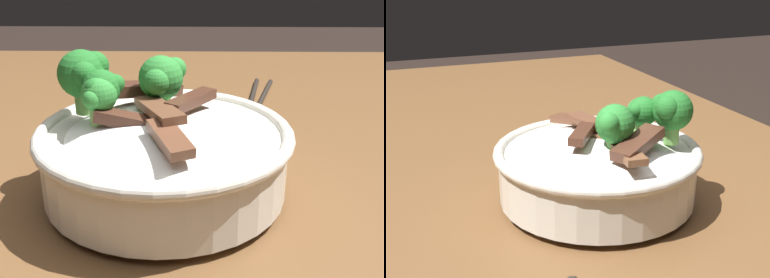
{
  "view_description": "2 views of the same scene",
  "coord_description": "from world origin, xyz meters",
  "views": [
    {
      "loc": [
        0.29,
        -0.08,
        1.03
      ],
      "look_at": [
        -0.16,
        -0.09,
        0.84
      ],
      "focal_mm": 47.65,
      "sensor_mm": 36.0,
      "label": 1
    },
    {
      "loc": [
        -0.64,
        0.11,
        1.06
      ],
      "look_at": [
        -0.15,
        -0.09,
        0.87
      ],
      "focal_mm": 48.87,
      "sensor_mm": 36.0,
      "label": 2
    }
  ],
  "objects": [
    {
      "name": "chopsticks_pair",
      "position": [
        -0.39,
        -0.01,
        0.79
      ],
      "size": [
        0.23,
        0.07,
        0.01
      ],
      "color": "#28231E",
      "rests_on": "dining_table"
    },
    {
      "name": "rice_bowl",
      "position": [
        -0.14,
        -0.12,
        0.84
      ],
      "size": [
        0.24,
        0.24,
        0.13
      ],
      "color": "silver",
      "rests_on": "dining_table"
    }
  ]
}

